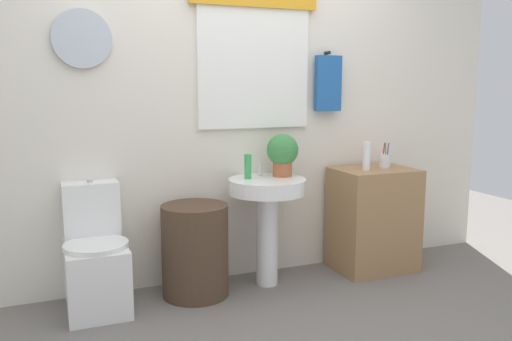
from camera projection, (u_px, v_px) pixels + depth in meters
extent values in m
cube|color=silver|center=(227.00, 95.00, 3.67)|extent=(4.40, 0.10, 2.60)
cube|color=white|center=(254.00, 68.00, 3.65)|extent=(0.82, 0.03, 0.83)
cylinder|color=silver|center=(82.00, 39.00, 3.20)|extent=(0.36, 0.03, 0.36)
cylinder|color=black|center=(327.00, 53.00, 3.83)|extent=(0.02, 0.06, 0.02)
cube|color=#235BA3|center=(328.00, 83.00, 3.85)|extent=(0.20, 0.05, 0.40)
cube|color=white|center=(97.00, 277.00, 3.22)|extent=(0.36, 0.50, 0.41)
cylinder|color=white|center=(96.00, 245.00, 3.13)|extent=(0.38, 0.38, 0.03)
cube|color=white|center=(91.00, 210.00, 3.32)|extent=(0.34, 0.18, 0.36)
cylinder|color=silver|center=(90.00, 181.00, 3.29)|extent=(0.04, 0.04, 0.02)
cylinder|color=#4C3828|center=(195.00, 250.00, 3.43)|extent=(0.43, 0.43, 0.60)
cylinder|color=white|center=(267.00, 239.00, 3.62)|extent=(0.15, 0.15, 0.64)
cylinder|color=white|center=(267.00, 186.00, 3.56)|extent=(0.53, 0.53, 0.10)
cylinder|color=silver|center=(260.00, 169.00, 3.66)|extent=(0.03, 0.03, 0.10)
cube|color=#9E754C|center=(373.00, 219.00, 3.93)|extent=(0.58, 0.44, 0.76)
cylinder|color=green|center=(248.00, 167.00, 3.54)|extent=(0.05, 0.05, 0.17)
cylinder|color=#AD5B38|center=(282.00, 169.00, 3.65)|extent=(0.13, 0.13, 0.10)
sphere|color=#3D8442|center=(283.00, 150.00, 3.63)|extent=(0.22, 0.22, 0.22)
cylinder|color=white|center=(367.00, 156.00, 3.78)|extent=(0.05, 0.05, 0.21)
cylinder|color=silver|center=(385.00, 161.00, 3.92)|extent=(0.08, 0.08, 0.10)
cylinder|color=purple|center=(387.00, 155.00, 3.91)|extent=(0.01, 0.04, 0.18)
cylinder|color=red|center=(383.00, 155.00, 3.92)|extent=(0.03, 0.01, 0.18)
cylinder|color=green|center=(386.00, 155.00, 3.89)|extent=(0.02, 0.01, 0.18)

